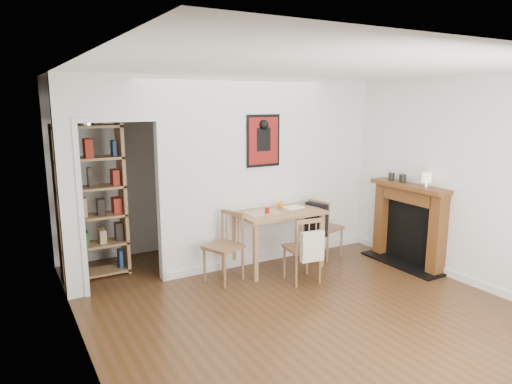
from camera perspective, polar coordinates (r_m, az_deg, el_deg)
ground at (r=5.46m, az=4.51°, el=-13.55°), size 5.20×5.20×0.00m
room_shell at (r=6.23m, az=-1.53°, el=2.15°), size 5.20×5.20×5.20m
dining_table at (r=6.30m, az=2.71°, el=-3.19°), size 1.19×0.76×0.81m
chair_left at (r=5.88m, az=-4.09°, el=-6.94°), size 0.59×0.59×0.90m
chair_right at (r=6.83m, az=8.59°, el=-4.38°), size 0.59×0.54×0.88m
chair_front at (r=5.89m, az=5.86°, el=-7.04°), size 0.49×0.54×0.87m
bookshelf at (r=6.28m, az=-19.87°, el=-1.26°), size 0.85×0.34×2.02m
fireplace at (r=6.80m, az=18.60°, el=-3.53°), size 0.45×1.25×1.16m
red_glass at (r=6.08m, az=1.42°, el=-2.34°), size 0.07×0.07×0.09m
orange_fruit at (r=6.43m, az=3.09°, el=-1.60°), size 0.09×0.09×0.09m
placemat at (r=6.15m, az=0.85°, el=-2.57°), size 0.46×0.36×0.00m
notebook at (r=6.44m, az=4.64°, el=-1.93°), size 0.30×0.23×0.01m
mantel_lamp at (r=6.43m, az=20.55°, el=1.59°), size 0.13×0.13×0.20m
ceramic_jar_a at (r=6.77m, az=17.86°, el=1.65°), size 0.09×0.09×0.11m
ceramic_jar_b at (r=6.89m, az=16.57°, el=1.88°), size 0.09×0.09×0.11m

